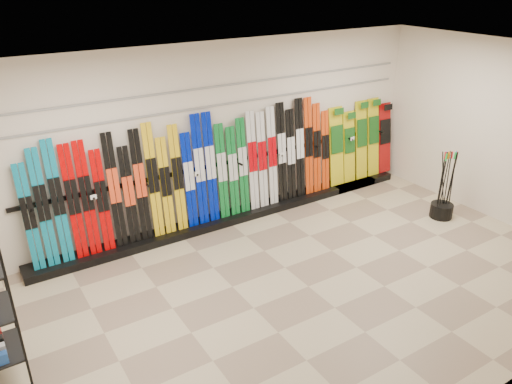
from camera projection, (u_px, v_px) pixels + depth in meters
floor at (308, 286)px, 6.86m from camera, size 8.00×8.00×0.00m
back_wall at (219, 135)px, 8.16m from camera, size 8.00×0.00×8.00m
right_wall at (505, 134)px, 8.19m from camera, size 0.00×5.00×5.00m
ceiling at (320, 65)px, 5.62m from camera, size 8.00×8.00×0.00m
ski_rack_base at (238, 215)px, 8.70m from camera, size 8.00×0.40×0.12m
skis at (200, 174)px, 8.03m from camera, size 5.37×0.22×1.82m
snowboards at (361, 142)px, 9.82m from camera, size 1.60×0.24×1.55m
pole_bin at (441, 210)px, 8.71m from camera, size 0.38×0.38×0.25m
ski_poles at (445, 185)px, 8.53m from camera, size 0.33×0.20×1.18m
slatwall_rail_0 at (218, 105)px, 7.94m from camera, size 7.60×0.02×0.03m
slatwall_rail_1 at (218, 86)px, 7.82m from camera, size 7.60×0.02×0.03m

